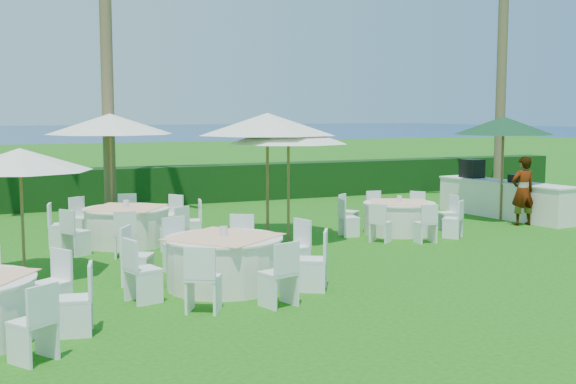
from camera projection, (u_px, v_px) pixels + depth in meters
name	position (u px, v px, depth m)	size (l,w,h in m)	color
ground	(251.00, 295.00, 11.60)	(120.00, 120.00, 0.00)	#1A560E
hedge	(113.00, 187.00, 22.45)	(34.00, 1.00, 1.20)	black
ocean	(0.00, 133.00, 104.35)	(260.00, 260.00, 0.00)	#082350
banquet_table_b	(224.00, 261.00, 12.04)	(3.44, 3.44, 1.03)	white
banquet_table_e	(127.00, 225.00, 15.97)	(3.32, 3.32, 1.00)	white
banquet_table_f	(399.00, 217.00, 17.45)	(3.05, 3.05, 0.93)	white
umbrella_a	(20.00, 160.00, 12.48)	(2.47, 2.47, 2.31)	brown
umbrella_b	(288.00, 133.00, 16.05)	(2.74, 2.74, 2.70)	brown
umbrella_c	(110.00, 124.00, 17.60)	(3.09, 3.09, 2.89)	brown
umbrella_d	(267.00, 124.00, 16.38)	(3.25, 3.25, 2.91)	brown
umbrella_green	(503.00, 126.00, 19.44)	(2.63, 2.63, 2.81)	brown
buffet_table	(504.00, 198.00, 20.17)	(1.42, 4.44, 1.55)	white
staff_person	(523.00, 191.00, 18.66)	(0.65, 0.43, 1.79)	gray
palm_e	(502.00, 55.00, 23.10)	(4.16, 4.40, 8.60)	brown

